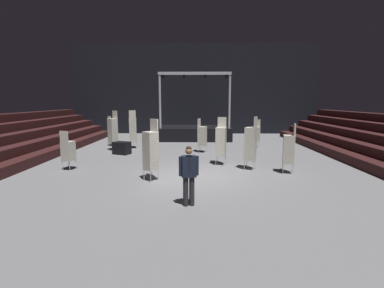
# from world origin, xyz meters

# --- Properties ---
(ground_plane) EXTENTS (22.00, 30.00, 0.10)m
(ground_plane) POSITION_xyz_m (0.00, 0.00, -0.05)
(ground_plane) COLOR slate
(arena_end_wall) EXTENTS (22.00, 0.30, 8.00)m
(arena_end_wall) POSITION_xyz_m (0.00, 15.00, 4.00)
(arena_end_wall) COLOR black
(arena_end_wall) RESTS_ON ground_plane
(stage_riser) EXTENTS (5.49, 3.32, 4.99)m
(stage_riser) POSITION_xyz_m (0.00, 10.87, 0.57)
(stage_riser) COLOR black
(stage_riser) RESTS_ON ground_plane
(man_with_tie) EXTENTS (0.57, 0.30, 1.73)m
(man_with_tie) POSITION_xyz_m (-0.08, -3.12, 0.98)
(man_with_tie) COLOR black
(man_with_tie) RESTS_ON ground_plane
(chair_stack_front_left) EXTENTS (0.54, 0.54, 2.05)m
(chair_stack_front_left) POSITION_xyz_m (3.92, 0.59, 1.03)
(chair_stack_front_left) COLOR #B2B5BA
(chair_stack_front_left) RESTS_ON ground_plane
(chair_stack_front_right) EXTENTS (0.62, 0.62, 2.31)m
(chair_stack_front_right) POSITION_xyz_m (-1.58, -0.52, 1.15)
(chair_stack_front_right) COLOR #B2B5BA
(chair_stack_front_right) RESTS_ON ground_plane
(chair_stack_mid_left) EXTENTS (0.55, 0.55, 2.22)m
(chair_stack_mid_left) POSITION_xyz_m (1.27, 2.12, 1.11)
(chair_stack_mid_left) COLOR #B2B5BA
(chair_stack_mid_left) RESTS_ON ground_plane
(chair_stack_mid_right) EXTENTS (0.59, 0.59, 2.31)m
(chair_stack_mid_right) POSITION_xyz_m (2.47, 1.22, 1.15)
(chair_stack_mid_right) COLOR #B2B5BA
(chair_stack_mid_right) RESTS_ON ground_plane
(chair_stack_mid_centre) EXTENTS (0.52, 0.52, 2.39)m
(chair_stack_mid_centre) POSITION_xyz_m (-3.87, 6.69, 1.19)
(chair_stack_mid_centre) COLOR #B2B5BA
(chair_stack_mid_centre) RESTS_ON ground_plane
(chair_stack_rear_left) EXTENTS (0.50, 0.50, 1.96)m
(chair_stack_rear_left) POSITION_xyz_m (-5.43, 7.56, 0.98)
(chair_stack_rear_left) COLOR #B2B5BA
(chair_stack_rear_left) RESTS_ON ground_plane
(chair_stack_rear_right) EXTENTS (0.55, 0.55, 1.71)m
(chair_stack_rear_right) POSITION_xyz_m (-5.42, 1.04, 0.86)
(chair_stack_rear_right) COLOR #B2B5BA
(chair_stack_rear_right) RESTS_ON ground_plane
(chair_stack_rear_centre) EXTENTS (0.56, 0.56, 1.96)m
(chair_stack_rear_centre) POSITION_xyz_m (0.46, 5.31, 0.98)
(chair_stack_rear_centre) COLOR #B2B5BA
(chair_stack_rear_centre) RESTS_ON ground_plane
(chair_stack_aisle_left) EXTENTS (0.62, 0.62, 2.39)m
(chair_stack_aisle_left) POSITION_xyz_m (-4.91, 5.90, 1.19)
(chair_stack_aisle_left) COLOR #B2B5BA
(chair_stack_aisle_left) RESTS_ON ground_plane
(chair_stack_aisle_right) EXTENTS (0.61, 0.61, 1.79)m
(chair_stack_aisle_right) POSITION_xyz_m (3.95, 7.14, 0.90)
(chair_stack_aisle_right) COLOR #B2B5BA
(chair_stack_aisle_right) RESTS_ON ground_plane
(equipment_road_case) EXTENTS (1.06, 0.89, 0.70)m
(equipment_road_case) POSITION_xyz_m (-4.07, 4.65, 0.35)
(equipment_road_case) COLOR black
(equipment_road_case) RESTS_ON ground_plane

